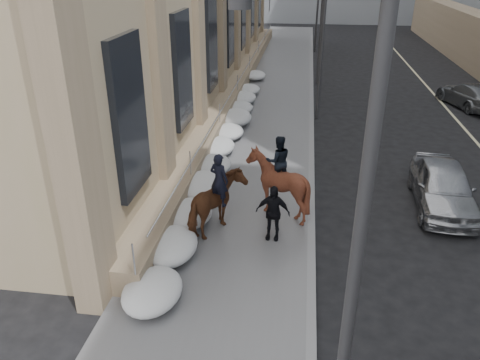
{
  "coord_description": "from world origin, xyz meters",
  "views": [
    {
      "loc": [
        2.11,
        -11.08,
        8.1
      ],
      "look_at": [
        0.28,
        2.12,
        1.7
      ],
      "focal_mm": 35.0,
      "sensor_mm": 36.0,
      "label": 1
    }
  ],
  "objects_px": {
    "pedestrian": "(273,213)",
    "car_silver": "(443,186)",
    "mounted_horse_right": "(277,182)",
    "car_grey": "(470,95)",
    "mounted_horse_left": "(216,203)"
  },
  "relations": [
    {
      "from": "car_silver",
      "to": "car_grey",
      "type": "distance_m",
      "value": 13.81
    },
    {
      "from": "mounted_horse_right",
      "to": "pedestrian",
      "type": "bearing_deg",
      "value": 72.39
    },
    {
      "from": "car_silver",
      "to": "car_grey",
      "type": "bearing_deg",
      "value": 73.87
    },
    {
      "from": "mounted_horse_left",
      "to": "car_silver",
      "type": "relative_size",
      "value": 0.56
    },
    {
      "from": "mounted_horse_left",
      "to": "pedestrian",
      "type": "bearing_deg",
      "value": -161.06
    },
    {
      "from": "mounted_horse_left",
      "to": "mounted_horse_right",
      "type": "distance_m",
      "value": 2.31
    },
    {
      "from": "car_silver",
      "to": "car_grey",
      "type": "relative_size",
      "value": 0.96
    },
    {
      "from": "car_silver",
      "to": "pedestrian",
      "type": "bearing_deg",
      "value": -148.27
    },
    {
      "from": "mounted_horse_left",
      "to": "car_grey",
      "type": "bearing_deg",
      "value": -104.13
    },
    {
      "from": "car_grey",
      "to": "car_silver",
      "type": "bearing_deg",
      "value": 54.06
    },
    {
      "from": "mounted_horse_right",
      "to": "car_grey",
      "type": "xyz_separation_m",
      "value": [
        10.39,
        14.51,
        -0.61
      ]
    },
    {
      "from": "mounted_horse_right",
      "to": "pedestrian",
      "type": "distance_m",
      "value": 1.61
    },
    {
      "from": "pedestrian",
      "to": "car_silver",
      "type": "bearing_deg",
      "value": 32.72
    },
    {
      "from": "pedestrian",
      "to": "car_silver",
      "type": "height_order",
      "value": "pedestrian"
    },
    {
      "from": "car_silver",
      "to": "mounted_horse_left",
      "type": "bearing_deg",
      "value": -155.06
    }
  ]
}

